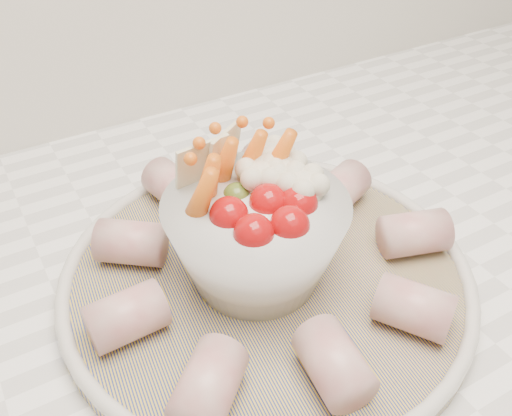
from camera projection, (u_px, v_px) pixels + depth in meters
serving_platter at (267, 275)px, 0.49m from camera, size 0.38×0.38×0.02m
veggie_bowl at (256, 230)px, 0.45m from camera, size 0.15×0.15×0.12m
cured_meat_rolls at (267, 255)px, 0.47m from camera, size 0.31×0.30×0.04m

